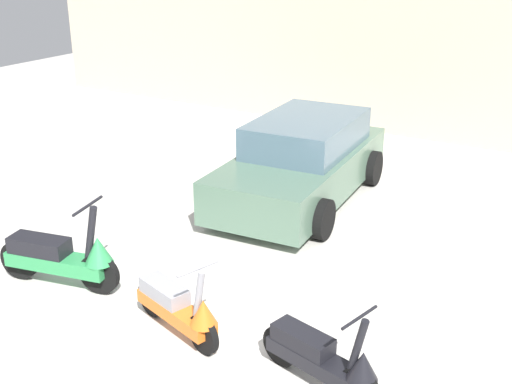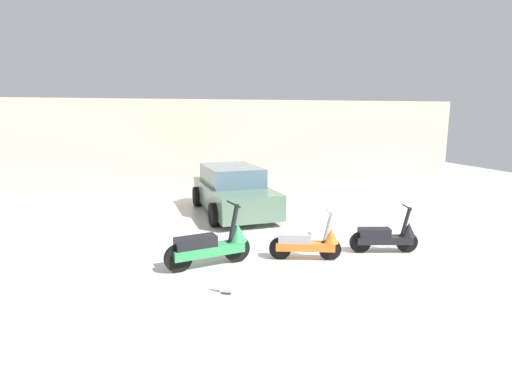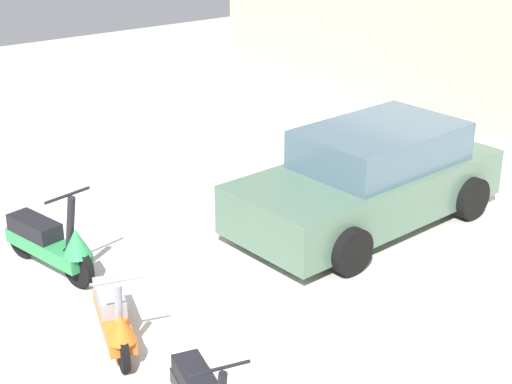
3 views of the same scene
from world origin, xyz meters
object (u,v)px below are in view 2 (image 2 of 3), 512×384
object	(u,v)px
scooter_front_left	(212,245)
scooter_front_right	(308,242)
scooter_front_center	(387,236)
car_rear_left	(233,191)
placard_near_left_scooter	(226,286)

from	to	relation	value
scooter_front_left	scooter_front_right	size ratio (longest dim) A/B	1.21
scooter_front_center	scooter_front_left	bearing A→B (deg)	-168.47
scooter_front_center	car_rear_left	xyz separation A→B (m)	(-2.33, 4.07, 0.28)
scooter_front_left	car_rear_left	distance (m)	4.13
scooter_front_center	scooter_front_right	bearing A→B (deg)	-166.81
scooter_front_right	placard_near_left_scooter	distance (m)	2.07
scooter_front_center	placard_near_left_scooter	size ratio (longest dim) A/B	5.12
scooter_front_left	scooter_front_right	distance (m)	1.81
scooter_front_center	car_rear_left	bearing A→B (deg)	133.06
scooter_front_left	scooter_front_center	distance (m)	3.47
scooter_front_left	placard_near_left_scooter	world-z (taller)	scooter_front_left
scooter_front_left	car_rear_left	world-z (taller)	car_rear_left
scooter_front_left	car_rear_left	bearing A→B (deg)	61.53
scooter_front_right	scooter_front_center	size ratio (longest dim) A/B	0.99
scooter_front_left	scooter_front_center	bearing A→B (deg)	-14.21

